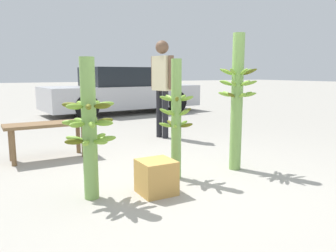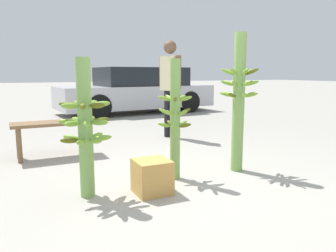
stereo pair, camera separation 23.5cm
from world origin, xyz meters
name	(u,v)px [view 1 (the left image)]	position (x,y,z in m)	size (l,w,h in m)	color
ground_plane	(183,185)	(0.00, 0.00, 0.00)	(80.00, 80.00, 0.00)	#9E998E
banana_stalk_left	(89,128)	(-0.92, 0.10, 0.66)	(0.47, 0.47, 1.28)	#7AA851
banana_stalk_center	(176,119)	(0.05, 0.23, 0.66)	(0.38, 0.38, 1.28)	#7AA851
banana_stalk_right	(237,100)	(0.84, 0.18, 0.82)	(0.44, 0.45, 1.58)	#7AA851
vendor_person	(162,79)	(0.99, 2.31, 1.03)	(0.24, 0.56, 1.69)	black
market_bench	(47,129)	(-1.03, 1.75, 0.40)	(1.07, 0.41, 0.49)	brown
parked_car	(124,91)	(1.77, 6.12, 0.63)	(4.52, 2.03, 1.30)	#B7B7BC
produce_crate	(156,177)	(-0.34, -0.08, 0.16)	(0.32, 0.32, 0.32)	#C69347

